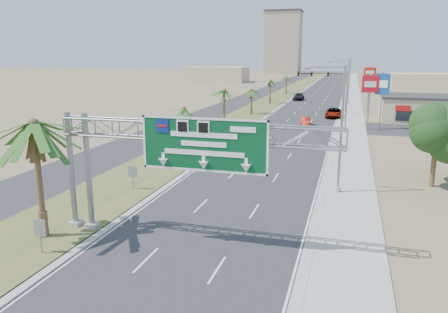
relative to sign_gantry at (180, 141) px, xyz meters
name	(u,v)px	position (x,y,z in m)	size (l,w,h in m)	color
road	(320,95)	(1.06, 100.07, -6.05)	(12.00, 300.00, 0.02)	#28282B
sidewalk_right	(353,96)	(9.56, 100.07, -6.01)	(4.00, 300.00, 0.10)	#9E9B93
median_grass	(284,94)	(-8.94, 100.07, -6.00)	(7.00, 300.00, 0.12)	#445827
opposing_road	(259,94)	(-15.94, 100.07, -6.05)	(8.00, 300.00, 0.02)	#28282B
sign_gantry	(180,141)	(0.00, 0.00, 0.00)	(16.75, 1.24, 7.50)	gray
palm_near	(34,124)	(-8.14, -1.93, 0.87)	(5.70, 5.70, 8.35)	brown
palm_row_b	(184,110)	(-8.44, 22.07, -1.16)	(3.99, 3.99, 5.95)	brown
palm_row_c	(224,91)	(-8.44, 38.07, -0.39)	(3.99, 3.99, 6.75)	brown
palm_row_d	(251,90)	(-8.44, 56.07, -1.64)	(3.99, 3.99, 5.45)	brown
palm_row_e	(270,81)	(-8.44, 75.07, -0.97)	(3.99, 3.99, 6.15)	brown
palm_row_f	(286,77)	(-8.44, 100.07, -1.35)	(3.99, 3.99, 5.75)	brown
streetlight_near	(338,135)	(8.36, 12.07, -1.36)	(3.27, 0.44, 10.00)	gray
streetlight_mid	(345,99)	(8.36, 42.07, -1.36)	(3.27, 0.44, 10.00)	gray
streetlight_far	(348,83)	(8.36, 78.07, -1.36)	(3.27, 0.44, 10.00)	gray
signal_mast	(336,87)	(6.23, 62.05, -1.21)	(10.28, 0.71, 8.00)	gray
store_building	(438,110)	(23.06, 56.07, -4.06)	(18.00, 10.00, 4.00)	tan
oak_near	(437,133)	(16.06, 16.07, -1.53)	(4.50, 4.50, 6.80)	brown
median_signback_a	(40,230)	(-6.74, -3.93, -4.61)	(0.75, 0.08, 2.08)	gray
median_signback_b	(133,173)	(-7.44, 8.07, -4.61)	(0.75, 0.08, 2.08)	gray
tower_distant	(283,43)	(-30.94, 240.07, 11.44)	(20.00, 16.00, 35.00)	gray
building_distant_left	(217,74)	(-43.94, 150.07, -3.06)	(24.00, 14.00, 6.00)	tan
building_distant_right	(424,81)	(31.06, 130.07, -3.56)	(20.00, 12.00, 5.00)	tan
car_left_lane	(256,136)	(-2.20, 31.23, -5.35)	(1.68, 4.18, 1.42)	black
car_mid_lane	(305,121)	(2.56, 45.48, -5.36)	(1.47, 4.23, 1.39)	maroon
car_right_lane	(334,113)	(6.37, 56.14, -5.24)	(2.70, 5.85, 1.63)	gray
car_far	(299,97)	(-3.13, 84.81, -5.26)	(2.24, 5.51, 1.60)	black
pole_sign_red_near	(370,87)	(11.69, 44.80, 0.17)	(2.41, 0.84, 8.03)	gray
pole_sign_blue	(383,87)	(13.40, 44.99, 0.24)	(1.97, 1.01, 8.38)	gray
pole_sign_red_far	(370,76)	(12.26, 65.53, 0.79)	(2.22, 0.48, 8.66)	gray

